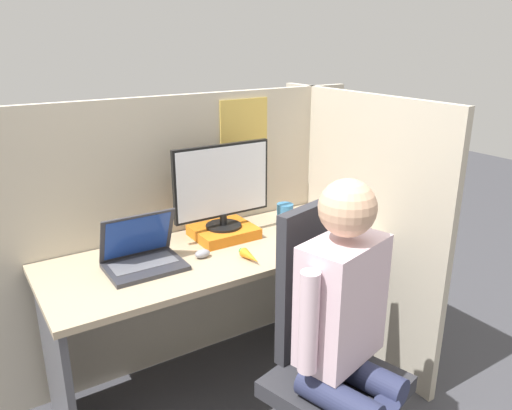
{
  "coord_description": "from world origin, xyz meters",
  "views": [
    {
      "loc": [
        -1.01,
        -1.62,
        1.73
      ],
      "look_at": [
        0.13,
        0.16,
        1.01
      ],
      "focal_mm": 35.0,
      "sensor_mm": 36.0,
      "label": 1
    }
  ],
  "objects_px": {
    "monitor": "(222,185)",
    "carrot_toy": "(250,257)",
    "paper_box": "(224,232)",
    "coffee_mug": "(285,213)",
    "stapler": "(316,213)",
    "laptop": "(143,257)",
    "office_chair": "(325,343)",
    "person": "(347,322)"
  },
  "relations": [
    {
      "from": "monitor",
      "to": "carrot_toy",
      "type": "xyz_separation_m",
      "value": [
        -0.04,
        -0.32,
        -0.25
      ]
    },
    {
      "from": "person",
      "to": "stapler",
      "type": "bearing_deg",
      "value": 57.4
    },
    {
      "from": "person",
      "to": "paper_box",
      "type": "bearing_deg",
      "value": 90.65
    },
    {
      "from": "stapler",
      "to": "carrot_toy",
      "type": "xyz_separation_m",
      "value": [
        -0.61,
        -0.28,
        -0.01
      ]
    },
    {
      "from": "stapler",
      "to": "carrot_toy",
      "type": "distance_m",
      "value": 0.67
    },
    {
      "from": "paper_box",
      "to": "carrot_toy",
      "type": "xyz_separation_m",
      "value": [
        -0.04,
        -0.32,
        -0.0
      ]
    },
    {
      "from": "laptop",
      "to": "coffee_mug",
      "type": "bearing_deg",
      "value": 8.06
    },
    {
      "from": "laptop",
      "to": "stapler",
      "type": "bearing_deg",
      "value": 4.12
    },
    {
      "from": "coffee_mug",
      "to": "stapler",
      "type": "bearing_deg",
      "value": -14.49
    },
    {
      "from": "office_chair",
      "to": "monitor",
      "type": "bearing_deg",
      "value": 94.18
    },
    {
      "from": "office_chair",
      "to": "coffee_mug",
      "type": "relative_size",
      "value": 10.62
    },
    {
      "from": "carrot_toy",
      "to": "coffee_mug",
      "type": "xyz_separation_m",
      "value": [
        0.43,
        0.33,
        0.03
      ]
    },
    {
      "from": "laptop",
      "to": "carrot_toy",
      "type": "distance_m",
      "value": 0.48
    },
    {
      "from": "laptop",
      "to": "office_chair",
      "type": "xyz_separation_m",
      "value": [
        0.52,
        -0.63,
        -0.27
      ]
    },
    {
      "from": "office_chair",
      "to": "stapler",
      "type": "bearing_deg",
      "value": 54.07
    },
    {
      "from": "carrot_toy",
      "to": "paper_box",
      "type": "bearing_deg",
      "value": 82.76
    },
    {
      "from": "laptop",
      "to": "stapler",
      "type": "relative_size",
      "value": 2.17
    },
    {
      "from": "laptop",
      "to": "monitor",
      "type": "bearing_deg",
      "value": 14.08
    },
    {
      "from": "paper_box",
      "to": "coffee_mug",
      "type": "xyz_separation_m",
      "value": [
        0.39,
        0.01,
        0.02
      ]
    },
    {
      "from": "laptop",
      "to": "office_chair",
      "type": "distance_m",
      "value": 0.86
    },
    {
      "from": "carrot_toy",
      "to": "stapler",
      "type": "bearing_deg",
      "value": 24.72
    },
    {
      "from": "carrot_toy",
      "to": "laptop",
      "type": "bearing_deg",
      "value": 154.45
    },
    {
      "from": "stapler",
      "to": "person",
      "type": "height_order",
      "value": "person"
    },
    {
      "from": "paper_box",
      "to": "carrot_toy",
      "type": "height_order",
      "value": "paper_box"
    },
    {
      "from": "stapler",
      "to": "person",
      "type": "distance_m",
      "value": 1.03
    },
    {
      "from": "paper_box",
      "to": "coffee_mug",
      "type": "height_order",
      "value": "coffee_mug"
    },
    {
      "from": "paper_box",
      "to": "monitor",
      "type": "xyz_separation_m",
      "value": [
        0.0,
        0.0,
        0.25
      ]
    },
    {
      "from": "monitor",
      "to": "stapler",
      "type": "xyz_separation_m",
      "value": [
        0.57,
        -0.04,
        -0.25
      ]
    },
    {
      "from": "laptop",
      "to": "carrot_toy",
      "type": "relative_size",
      "value": 2.23
    },
    {
      "from": "monitor",
      "to": "office_chair",
      "type": "bearing_deg",
      "value": -85.82
    },
    {
      "from": "monitor",
      "to": "person",
      "type": "height_order",
      "value": "person"
    },
    {
      "from": "monitor",
      "to": "paper_box",
      "type": "bearing_deg",
      "value": -90.0
    },
    {
      "from": "carrot_toy",
      "to": "coffee_mug",
      "type": "distance_m",
      "value": 0.54
    },
    {
      "from": "carrot_toy",
      "to": "person",
      "type": "xyz_separation_m",
      "value": [
        0.05,
        -0.59,
        -0.05
      ]
    },
    {
      "from": "laptop",
      "to": "person",
      "type": "relative_size",
      "value": 0.26
    },
    {
      "from": "laptop",
      "to": "paper_box",
      "type": "bearing_deg",
      "value": 13.75
    },
    {
      "from": "monitor",
      "to": "coffee_mug",
      "type": "height_order",
      "value": "monitor"
    },
    {
      "from": "carrot_toy",
      "to": "person",
      "type": "bearing_deg",
      "value": -85.05
    },
    {
      "from": "person",
      "to": "laptop",
      "type": "bearing_deg",
      "value": 121.12
    },
    {
      "from": "paper_box",
      "to": "stapler",
      "type": "xyz_separation_m",
      "value": [
        0.57,
        -0.04,
        0.0
      ]
    },
    {
      "from": "laptop",
      "to": "stapler",
      "type": "height_order",
      "value": "laptop"
    },
    {
      "from": "paper_box",
      "to": "person",
      "type": "height_order",
      "value": "person"
    }
  ]
}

